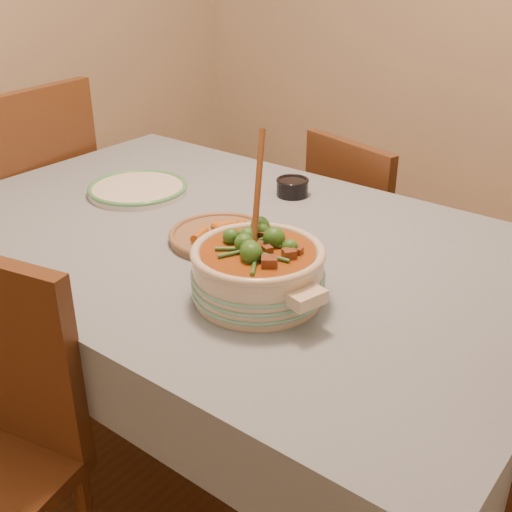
% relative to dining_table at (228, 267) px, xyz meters
% --- Properties ---
extents(floor, '(4.50, 4.50, 0.00)m').
position_rel_dining_table_xyz_m(floor, '(0.00, 0.00, -0.66)').
color(floor, '#4E2E16').
rests_on(floor, ground).
extents(dining_table, '(1.68, 1.08, 0.76)m').
position_rel_dining_table_xyz_m(dining_table, '(0.00, 0.00, 0.00)').
color(dining_table, brown).
rests_on(dining_table, floor).
extents(stew_casserole, '(0.36, 0.34, 0.34)m').
position_rel_dining_table_xyz_m(stew_casserole, '(0.25, -0.19, 0.16)').
color(stew_casserole, beige).
rests_on(stew_casserole, dining_table).
extents(white_plate, '(0.31, 0.31, 0.03)m').
position_rel_dining_table_xyz_m(white_plate, '(-0.41, 0.07, 0.11)').
color(white_plate, silver).
rests_on(white_plate, dining_table).
extents(condiment_bowl, '(0.12, 0.12, 0.05)m').
position_rel_dining_table_xyz_m(condiment_bowl, '(-0.03, 0.34, 0.12)').
color(condiment_bowl, black).
rests_on(condiment_bowl, dining_table).
extents(fried_plate, '(0.34, 0.34, 0.04)m').
position_rel_dining_table_xyz_m(fried_plate, '(0.00, -0.03, 0.11)').
color(fried_plate, brown).
rests_on(fried_plate, dining_table).
extents(chair_far, '(0.48, 0.48, 0.84)m').
position_rel_dining_table_xyz_m(chair_far, '(-0.01, 0.77, -0.19)').
color(chair_far, '#56301A').
rests_on(chair_far, floor).
extents(chair_left, '(0.50, 0.50, 1.01)m').
position_rel_dining_table_xyz_m(chair_left, '(-1.00, 0.05, -0.09)').
color(chair_left, '#56301A').
rests_on(chair_left, floor).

